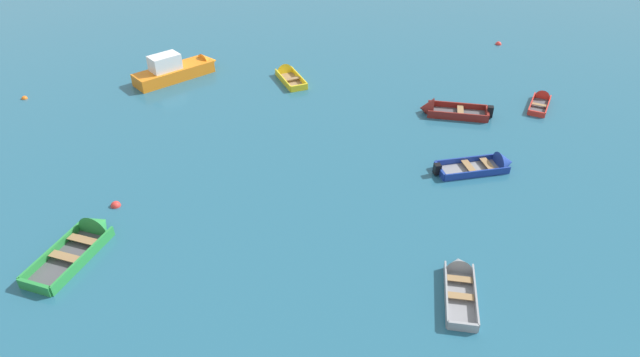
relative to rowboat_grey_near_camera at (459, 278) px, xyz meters
The scene contains 10 objects.
rowboat_grey_near_camera is the anchor object (origin of this frame).
rowboat_deep_blue_near_right 8.46m from the rowboat_grey_near_camera, 56.03° to the left, with size 4.17×1.35×1.21m.
rowboat_maroon_cluster_outer 13.78m from the rowboat_grey_near_camera, 70.71° to the left, with size 4.14×2.74×1.30m.
motor_launch_orange_foreground_center 23.86m from the rowboat_grey_near_camera, 116.07° to the left, with size 5.83×4.17×2.01m.
rowboat_red_far_right 17.26m from the rowboat_grey_near_camera, 49.88° to the left, with size 2.59×2.95×0.90m.
rowboat_yellow_far_back 20.34m from the rowboat_grey_near_camera, 99.95° to the left, with size 1.76×3.60×1.08m.
rowboat_green_near_left 15.07m from the rowboat_grey_near_camera, 159.56° to the left, with size 3.40×4.41×1.41m.
mooring_buoy_between_boats_right 15.27m from the rowboat_grey_near_camera, 150.31° to the left, with size 0.45×0.45×0.45m, color red.
mooring_buoy_far_field 26.17m from the rowboat_grey_near_camera, 59.96° to the left, with size 0.45×0.45×0.45m, color red.
mooring_buoy_near_foreground 28.24m from the rowboat_grey_near_camera, 134.74° to the left, with size 0.36×0.36×0.36m, color orange.
Camera 1 is at (-4.37, 1.61, 14.95)m, focal length 30.56 mm.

